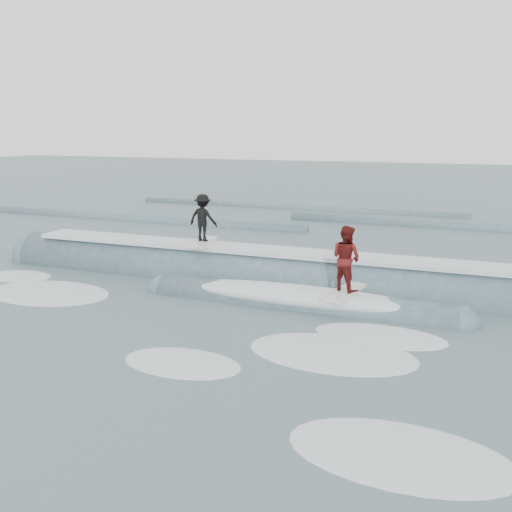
% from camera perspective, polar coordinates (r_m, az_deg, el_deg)
% --- Properties ---
extents(ground, '(160.00, 160.00, 0.00)m').
position_cam_1_polar(ground, '(15.64, -4.46, -6.35)').
color(ground, '#40585E').
rests_on(ground, ground).
extents(breaking_wave, '(21.68, 3.86, 2.15)m').
position_cam_1_polar(breaking_wave, '(18.99, 1.52, -2.77)').
color(breaking_wave, '#38565F').
rests_on(breaking_wave, ground).
extents(surfer_black, '(1.10, 2.07, 1.74)m').
position_cam_1_polar(surfer_black, '(19.93, -5.32, 3.61)').
color(surfer_black, silver).
rests_on(surfer_black, ground).
extents(surfer_red, '(1.12, 2.07, 1.95)m').
position_cam_1_polar(surfer_red, '(16.11, 8.98, -0.51)').
color(surfer_red, silver).
rests_on(surfer_red, ground).
extents(whitewater, '(16.77, 8.37, 0.10)m').
position_cam_1_polar(whitewater, '(14.54, -5.02, -7.85)').
color(whitewater, white).
rests_on(whitewater, ground).
extents(far_swells, '(41.92, 8.65, 0.80)m').
position_cam_1_polar(far_swells, '(32.51, 5.96, 3.50)').
color(far_swells, '#38565F').
rests_on(far_swells, ground).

